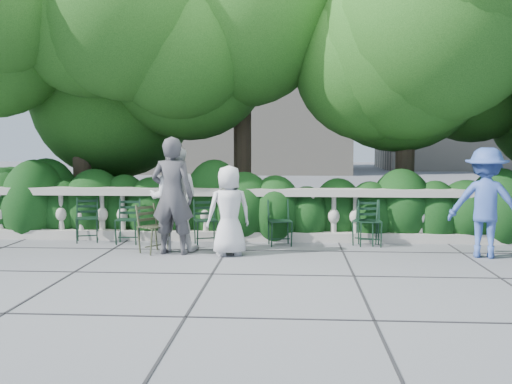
# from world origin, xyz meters

# --- Properties ---
(ground) EXTENTS (90.00, 90.00, 0.00)m
(ground) POSITION_xyz_m (0.00, 0.00, 0.00)
(ground) COLOR #585960
(ground) RESTS_ON ground
(balustrade) EXTENTS (12.00, 0.44, 1.00)m
(balustrade) POSITION_xyz_m (0.00, 1.80, 0.49)
(balustrade) COLOR #9E998E
(balustrade) RESTS_ON ground
(shrub_hedge) EXTENTS (15.00, 2.60, 1.70)m
(shrub_hedge) POSITION_xyz_m (0.00, 3.00, 0.00)
(shrub_hedge) COLOR black
(shrub_hedge) RESTS_ON ground
(tree_canopy) EXTENTS (15.04, 6.52, 6.78)m
(tree_canopy) POSITION_xyz_m (0.69, 3.19, 3.96)
(tree_canopy) COLOR #3F3023
(tree_canopy) RESTS_ON ground
(chair_a) EXTENTS (0.47, 0.50, 0.84)m
(chair_a) POSITION_xyz_m (-2.38, 1.18, 0.00)
(chair_a) COLOR black
(chair_a) RESTS_ON ground
(chair_b) EXTENTS (0.56, 0.59, 0.84)m
(chair_b) POSITION_xyz_m (-3.16, 1.32, 0.00)
(chair_b) COLOR black
(chair_b) RESTS_ON ground
(chair_c) EXTENTS (0.57, 0.59, 0.84)m
(chair_c) POSITION_xyz_m (-0.89, 1.19, 0.00)
(chair_c) COLOR black
(chair_c) RESTS_ON ground
(chair_d) EXTENTS (0.53, 0.56, 0.84)m
(chair_d) POSITION_xyz_m (0.44, 1.18, 0.00)
(chair_d) COLOR black
(chair_d) RESTS_ON ground
(chair_e) EXTENTS (0.44, 0.48, 0.84)m
(chair_e) POSITION_xyz_m (2.03, 1.24, 0.00)
(chair_e) COLOR black
(chair_e) RESTS_ON ground
(chair_f) EXTENTS (0.57, 0.60, 0.84)m
(chair_f) POSITION_xyz_m (1.91, 1.33, 0.00)
(chair_f) COLOR black
(chair_f) RESTS_ON ground
(chair_weathered) EXTENTS (0.65, 0.64, 0.84)m
(chair_weathered) POSITION_xyz_m (-1.59, 0.41, 0.00)
(chair_weathered) COLOR black
(chair_weathered) RESTS_ON ground
(person_businessman) EXTENTS (0.85, 0.70, 1.49)m
(person_businessman) POSITION_xyz_m (-0.41, 0.38, 0.74)
(person_businessman) COLOR silver
(person_businessman) RESTS_ON ground
(person_woman_grey) EXTENTS (0.75, 0.53, 1.96)m
(person_woman_grey) POSITION_xyz_m (-1.36, 0.44, 0.98)
(person_woman_grey) COLOR #3C3B40
(person_woman_grey) RESTS_ON ground
(person_casual_man) EXTENTS (0.88, 0.68, 1.80)m
(person_casual_man) POSITION_xyz_m (-1.39, 0.73, 0.90)
(person_casual_man) COLOR silver
(person_casual_man) RESTS_ON ground
(person_older_blue) EXTENTS (1.30, 0.98, 1.78)m
(person_older_blue) POSITION_xyz_m (3.76, 0.49, 0.89)
(person_older_blue) COLOR #34509E
(person_older_blue) RESTS_ON ground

